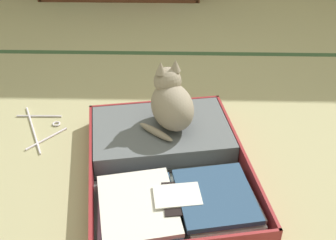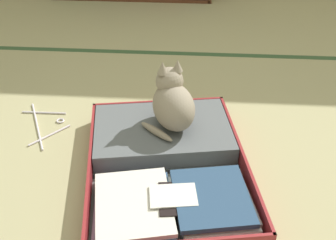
# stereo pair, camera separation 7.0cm
# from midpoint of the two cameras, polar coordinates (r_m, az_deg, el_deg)

# --- Properties ---
(ground_plane) EXTENTS (10.00, 10.00, 0.00)m
(ground_plane) POSITION_cam_midpoint_polar(r_m,az_deg,el_deg) (1.83, 2.75, -7.11)
(ground_plane) COLOR tan
(tatami_border) EXTENTS (4.80, 0.05, 0.00)m
(tatami_border) POSITION_cam_midpoint_polar(r_m,az_deg,el_deg) (2.81, 2.36, 8.96)
(tatami_border) COLOR #355432
(tatami_border) RESTS_ON ground_plane
(open_suitcase) EXTENTS (0.79, 0.98, 0.10)m
(open_suitcase) POSITION_cam_midpoint_polar(r_m,az_deg,el_deg) (1.81, -1.22, -5.56)
(open_suitcase) COLOR maroon
(open_suitcase) RESTS_ON ground_plane
(black_cat) EXTENTS (0.29, 0.31, 0.30)m
(black_cat) POSITION_cam_midpoint_polar(r_m,az_deg,el_deg) (1.87, -0.71, 2.34)
(black_cat) COLOR gray
(black_cat) RESTS_ON open_suitcase
(clothes_hanger) EXTENTS (0.28, 0.38, 0.01)m
(clothes_hanger) POSITION_cam_midpoint_polar(r_m,az_deg,el_deg) (2.18, -17.65, -0.97)
(clothes_hanger) COLOR silver
(clothes_hanger) RESTS_ON ground_plane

